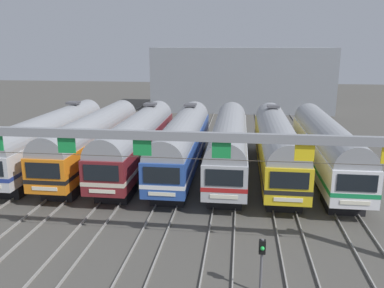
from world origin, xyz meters
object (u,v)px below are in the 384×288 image
(commuter_train_orange, at_px, (94,138))
(catenary_gantry, at_px, (142,152))
(commuter_train_maroon, at_px, (138,140))
(commuter_train_white, at_px, (325,145))
(commuter_train_yellow, at_px, (276,144))
(commuter_train_blue, at_px, (183,141))
(commuter_train_stainless, at_px, (229,142))
(yard_signal_mast, at_px, (262,256))
(commuter_train_silver, at_px, (51,137))

(commuter_train_orange, height_order, catenary_gantry, catenary_gantry)
(commuter_train_maroon, height_order, commuter_train_white, commuter_train_maroon)
(commuter_train_orange, relative_size, commuter_train_white, 1.00)
(commuter_train_white, bearing_deg, commuter_train_orange, 180.00)
(commuter_train_maroon, relative_size, commuter_train_yellow, 1.00)
(commuter_train_blue, xyz_separation_m, commuter_train_stainless, (3.84, -0.00, -0.00))
(commuter_train_maroon, xyz_separation_m, commuter_train_stainless, (7.67, -0.00, -0.00))
(commuter_train_maroon, xyz_separation_m, commuter_train_yellow, (11.51, 0.00, 0.00))
(commuter_train_maroon, xyz_separation_m, catenary_gantry, (3.84, -13.50, 2.72))
(commuter_train_blue, height_order, catenary_gantry, catenary_gantry)
(commuter_train_white, relative_size, yard_signal_mast, 7.00)
(yard_signal_mast, bearing_deg, catenary_gantry, 153.78)
(commuter_train_silver, bearing_deg, commuter_train_maroon, 0.00)
(commuter_train_white, xyz_separation_m, catenary_gantry, (-11.51, -13.49, 2.72))
(commuter_train_yellow, bearing_deg, yard_signal_mast, -96.70)
(catenary_gantry, xyz_separation_m, yard_signal_mast, (5.76, -2.83, -3.59))
(commuter_train_yellow, bearing_deg, commuter_train_maroon, 180.00)
(commuter_train_silver, distance_m, commuter_train_stainless, 15.35)
(commuter_train_silver, distance_m, commuter_train_orange, 3.84)
(commuter_train_orange, bearing_deg, commuter_train_white, 0.00)
(commuter_train_white, height_order, yard_signal_mast, commuter_train_white)
(commuter_train_blue, distance_m, yard_signal_mast, 17.34)
(catenary_gantry, bearing_deg, commuter_train_yellow, 60.38)
(commuter_train_silver, xyz_separation_m, commuter_train_white, (23.02, -0.00, -0.00))
(commuter_train_orange, distance_m, commuter_train_stainless, 11.51)
(commuter_train_white, xyz_separation_m, yard_signal_mast, (-5.76, -16.33, -0.87))
(commuter_train_orange, bearing_deg, yard_signal_mast, -50.56)
(commuter_train_blue, bearing_deg, commuter_train_stainless, -0.07)
(commuter_train_stainless, relative_size, commuter_train_yellow, 1.00)
(commuter_train_silver, height_order, commuter_train_yellow, same)
(commuter_train_stainless, xyz_separation_m, catenary_gantry, (-3.84, -13.49, 2.72))
(catenary_gantry, distance_m, yard_signal_mast, 7.35)
(commuter_train_orange, height_order, commuter_train_blue, commuter_train_blue)
(commuter_train_orange, xyz_separation_m, commuter_train_maroon, (3.84, 0.00, 0.00))
(commuter_train_stainless, distance_m, commuter_train_white, 7.67)
(commuter_train_silver, relative_size, commuter_train_stainless, 1.00)
(commuter_train_white, bearing_deg, commuter_train_silver, 179.99)
(commuter_train_yellow, height_order, commuter_train_white, commuter_train_yellow)
(commuter_train_blue, relative_size, yard_signal_mast, 7.00)
(catenary_gantry, bearing_deg, commuter_train_stainless, 74.13)
(yard_signal_mast, bearing_deg, commuter_train_stainless, 96.70)
(commuter_train_maroon, distance_m, commuter_train_yellow, 11.51)
(commuter_train_silver, xyz_separation_m, commuter_train_maroon, (7.67, 0.00, 0.00))
(commuter_train_blue, bearing_deg, commuter_train_white, -0.02)
(commuter_train_maroon, height_order, yard_signal_mast, commuter_train_maroon)
(commuter_train_orange, xyz_separation_m, commuter_train_blue, (7.67, 0.00, 0.00))
(commuter_train_blue, relative_size, commuter_train_white, 1.00)
(catenary_gantry, bearing_deg, commuter_train_maroon, 105.87)
(commuter_train_silver, distance_m, catenary_gantry, 17.95)
(commuter_train_silver, relative_size, commuter_train_maroon, 1.00)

